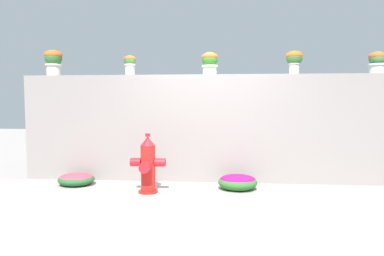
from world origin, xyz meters
TOP-DOWN VIEW (x-y plane):
  - ground_plane at (0.00, 0.00)m, footprint 24.00×24.00m
  - stone_wall at (0.00, 1.03)m, footprint 6.58×0.42m
  - potted_plant_0 at (-2.84, 1.05)m, footprint 0.32×0.32m
  - potted_plant_1 at (-1.41, 1.06)m, footprint 0.22×0.22m
  - potted_plant_2 at (0.03, 1.01)m, footprint 0.29×0.29m
  - potted_plant_3 at (1.49, 1.03)m, footprint 0.29×0.29m
  - potted_plant_4 at (2.85, 1.01)m, footprint 0.29×0.29m
  - fire_hydrant at (-0.88, 0.06)m, footprint 0.54×0.44m
  - flower_bush_left at (0.51, 0.40)m, footprint 0.63×0.56m
  - flower_bush_right at (-2.20, 0.45)m, footprint 0.61×0.55m

SIDE VIEW (x-z plane):
  - ground_plane at x=0.00m, z-range 0.00..0.00m
  - flower_bush_right at x=-2.20m, z-range 0.00..0.21m
  - flower_bush_left at x=0.51m, z-range 0.00..0.25m
  - fire_hydrant at x=-0.88m, z-range -0.03..0.89m
  - stone_wall at x=0.00m, z-range 0.00..1.88m
  - potted_plant_4 at x=2.85m, z-range 1.90..2.28m
  - potted_plant_1 at x=-1.41m, z-range 1.92..2.29m
  - potted_plant_2 at x=0.03m, z-range 1.91..2.31m
  - potted_plant_3 at x=1.49m, z-range 1.93..2.35m
  - potted_plant_0 at x=-2.84m, z-range 1.93..2.41m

